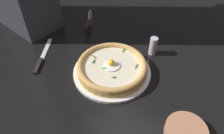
# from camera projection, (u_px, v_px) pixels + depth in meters

# --- Properties ---
(ground_plane) EXTENTS (2.40, 2.40, 0.03)m
(ground_plane) POSITION_uv_depth(u_px,v_px,m) (122.00, 73.00, 0.86)
(ground_plane) COLOR black
(ground_plane) RESTS_ON ground
(pizza_plate) EXTENTS (0.30, 0.30, 0.01)m
(pizza_plate) POSITION_uv_depth(u_px,v_px,m) (112.00, 72.00, 0.84)
(pizza_plate) COLOR white
(pizza_plate) RESTS_ON ground
(pizza) EXTENTS (0.27, 0.27, 0.05)m
(pizza) POSITION_uv_depth(u_px,v_px,m) (112.00, 67.00, 0.82)
(pizza) COLOR #D8A251
(pizza) RESTS_ON pizza_plate
(side_bowl) EXTENTS (0.13, 0.13, 0.03)m
(side_bowl) POSITION_uv_depth(u_px,v_px,m) (186.00, 132.00, 0.64)
(side_bowl) COLOR #B57857
(side_bowl) RESTS_ON ground
(pizza_cutter) EXTENTS (0.12, 0.11, 0.08)m
(pizza_cutter) POSITION_uv_depth(u_px,v_px,m) (88.00, 22.00, 1.03)
(pizza_cutter) COLOR silver
(pizza_cutter) RESTS_ON ground
(table_knife) EXTENTS (0.17, 0.18, 0.01)m
(table_knife) POSITION_uv_depth(u_px,v_px,m) (41.00, 60.00, 0.89)
(table_knife) COLOR silver
(table_knife) RESTS_ON ground
(pepper_shaker) EXTENTS (0.03, 0.03, 0.08)m
(pepper_shaker) POSITION_uv_depth(u_px,v_px,m) (153.00, 46.00, 0.90)
(pepper_shaker) COLOR silver
(pepper_shaker) RESTS_ON ground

